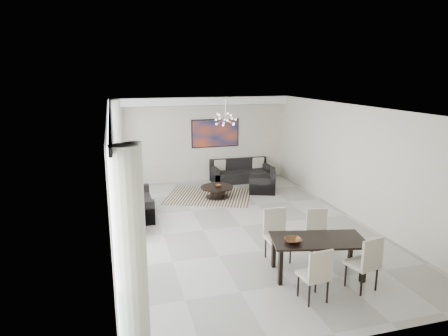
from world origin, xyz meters
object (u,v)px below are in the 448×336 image
object	(u,v)px
sofa_main	(241,174)
dining_table	(318,243)
tv_console	(125,222)
television	(131,202)
coffee_table	(217,191)

from	to	relation	value
sofa_main	dining_table	size ratio (longest dim) A/B	1.12
tv_console	dining_table	distance (m)	4.60
television	sofa_main	bearing A→B (deg)	-45.50
sofa_main	dining_table	distance (m)	6.78
tv_console	dining_table	size ratio (longest dim) A/B	0.79
coffee_table	television	distance (m)	3.37
coffee_table	sofa_main	size ratio (longest dim) A/B	0.48
sofa_main	television	world-z (taller)	television
television	dining_table	distance (m)	4.41
dining_table	television	bearing A→B (deg)	136.64
tv_console	television	size ratio (longest dim) A/B	1.44
tv_console	television	world-z (taller)	television
sofa_main	tv_console	xyz separation A→B (m)	(-4.06, -3.63, -0.03)
tv_console	dining_table	bearing A→B (deg)	-42.69
sofa_main	dining_table	xyz separation A→B (m)	(-0.69, -6.73, 0.37)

